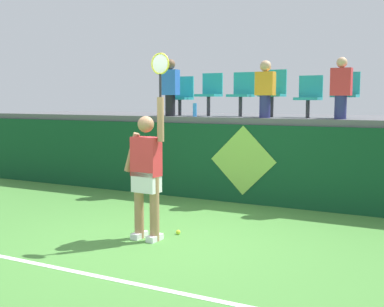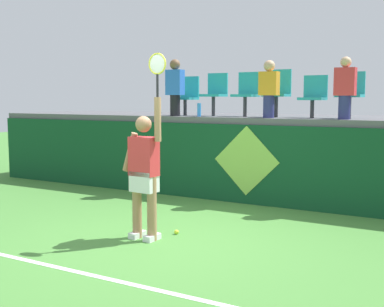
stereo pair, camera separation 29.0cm
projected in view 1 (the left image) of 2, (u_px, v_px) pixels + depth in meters
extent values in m
plane|color=#478438|center=(168.00, 241.00, 6.72)|extent=(40.00, 40.00, 0.00)
cube|color=#0F4223|center=(245.00, 164.00, 9.12)|extent=(12.58, 0.20, 1.45)
cube|color=#56565B|center=(268.00, 119.00, 10.17)|extent=(12.58, 2.68, 0.12)
cube|color=white|center=(97.00, 276.00, 5.37)|extent=(11.32, 0.08, 0.01)
cube|color=white|center=(139.00, 235.00, 6.84)|extent=(0.14, 0.27, 0.08)
cube|color=white|center=(155.00, 238.00, 6.71)|extent=(0.14, 0.27, 0.08)
cylinder|color=#A87A56|center=(139.00, 207.00, 6.80)|extent=(0.13, 0.13, 0.88)
cylinder|color=#A87A56|center=(154.00, 209.00, 6.66)|extent=(0.13, 0.13, 0.88)
cube|color=white|center=(146.00, 182.00, 6.69)|extent=(0.37, 0.24, 0.28)
cube|color=red|center=(146.00, 157.00, 6.65)|extent=(0.39, 0.24, 0.53)
sphere|color=#A87A56|center=(146.00, 124.00, 6.61)|extent=(0.22, 0.22, 0.22)
cylinder|color=#A87A56|center=(132.00, 152.00, 6.77)|extent=(0.26, 0.11, 0.55)
cylinder|color=#A87A56|center=(161.00, 119.00, 6.48)|extent=(0.09, 0.09, 0.58)
cylinder|color=black|center=(160.00, 86.00, 6.43)|extent=(0.03, 0.03, 0.30)
torus|color=gold|center=(160.00, 64.00, 6.40)|extent=(0.28, 0.04, 0.28)
ellipsoid|color=silver|center=(160.00, 64.00, 6.40)|extent=(0.24, 0.03, 0.24)
sphere|color=#D1E533|center=(178.00, 232.00, 7.02)|extent=(0.07, 0.07, 0.07)
cylinder|color=#338CE5|center=(195.00, 110.00, 9.64)|extent=(0.08, 0.08, 0.26)
cylinder|color=#38383D|center=(180.00, 108.00, 10.28)|extent=(0.07, 0.07, 0.33)
cube|color=teal|center=(180.00, 99.00, 10.26)|extent=(0.44, 0.42, 0.05)
cube|color=teal|center=(184.00, 87.00, 10.40)|extent=(0.44, 0.04, 0.44)
cylinder|color=#38383D|center=(208.00, 106.00, 9.98)|extent=(0.07, 0.07, 0.39)
cube|color=teal|center=(209.00, 95.00, 9.95)|extent=(0.44, 0.42, 0.05)
cube|color=teal|center=(213.00, 84.00, 10.09)|extent=(0.44, 0.04, 0.42)
cylinder|color=#38383D|center=(240.00, 107.00, 9.66)|extent=(0.07, 0.07, 0.38)
cube|color=teal|center=(241.00, 96.00, 9.64)|extent=(0.44, 0.42, 0.05)
cube|color=teal|center=(244.00, 83.00, 9.78)|extent=(0.44, 0.04, 0.43)
cylinder|color=#38383D|center=(272.00, 107.00, 9.37)|extent=(0.07, 0.07, 0.39)
cube|color=teal|center=(272.00, 95.00, 9.34)|extent=(0.44, 0.42, 0.05)
cube|color=teal|center=(275.00, 82.00, 9.48)|extent=(0.44, 0.04, 0.46)
cylinder|color=#38383D|center=(308.00, 109.00, 9.06)|extent=(0.07, 0.07, 0.32)
cube|color=teal|center=(308.00, 99.00, 9.04)|extent=(0.44, 0.42, 0.05)
cube|color=teal|center=(311.00, 86.00, 9.18)|extent=(0.44, 0.04, 0.40)
cylinder|color=#38383D|center=(344.00, 108.00, 8.75)|extent=(0.07, 0.07, 0.37)
cube|color=teal|center=(345.00, 96.00, 8.73)|extent=(0.44, 0.42, 0.05)
cube|color=teal|center=(347.00, 83.00, 8.87)|extent=(0.44, 0.04, 0.40)
cylinder|color=navy|center=(340.00, 107.00, 8.43)|extent=(0.20, 0.20, 0.40)
cube|color=red|center=(341.00, 82.00, 8.39)|extent=(0.34, 0.20, 0.46)
sphere|color=#DBAD84|center=(342.00, 62.00, 8.35)|extent=(0.18, 0.18, 0.18)
cylinder|color=navy|center=(265.00, 107.00, 9.03)|extent=(0.20, 0.20, 0.41)
cube|color=orange|center=(265.00, 84.00, 8.98)|extent=(0.34, 0.20, 0.43)
sphere|color=#DBAD84|center=(266.00, 66.00, 8.95)|extent=(0.20, 0.20, 0.20)
cylinder|color=black|center=(170.00, 106.00, 9.93)|extent=(0.20, 0.20, 0.42)
cube|color=blue|center=(170.00, 82.00, 9.88)|extent=(0.34, 0.20, 0.50)
sphere|color=brown|center=(170.00, 64.00, 9.84)|extent=(0.21, 0.21, 0.21)
cube|color=#0F4223|center=(243.00, 203.00, 9.10)|extent=(0.90, 0.01, 0.00)
plane|color=#8CC64C|center=(243.00, 161.00, 9.01)|extent=(1.27, 0.00, 1.27)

